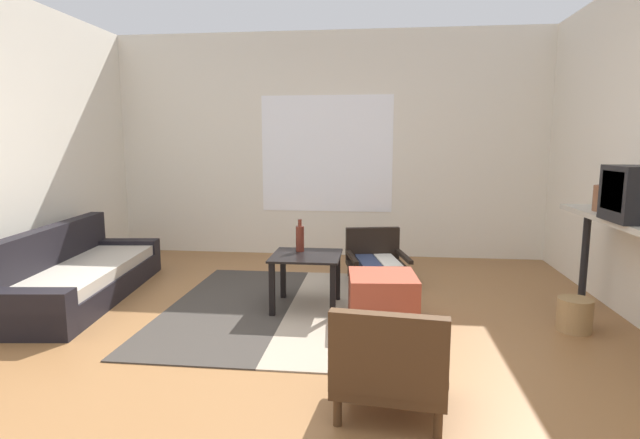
{
  "coord_description": "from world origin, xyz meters",
  "views": [
    {
      "loc": [
        0.63,
        -3.1,
        1.38
      ],
      "look_at": [
        0.15,
        1.04,
        0.74
      ],
      "focal_mm": 28.06,
      "sensor_mm": 36.0,
      "label": 1
    }
  ],
  "objects_px": {
    "armchair_striped_foreground": "(390,367)",
    "console_shelf": "(639,234)",
    "couch": "(76,276)",
    "ottoman_orange": "(382,298)",
    "glass_bottle": "(300,238)",
    "wicker_basket": "(575,315)",
    "coffee_table": "(306,266)",
    "armchair_by_window": "(376,259)",
    "clay_vase": "(612,197)"
  },
  "relations": [
    {
      "from": "armchair_striped_foreground",
      "to": "console_shelf",
      "type": "bearing_deg",
      "value": 33.82
    },
    {
      "from": "couch",
      "to": "ottoman_orange",
      "type": "bearing_deg",
      "value": -5.76
    },
    {
      "from": "console_shelf",
      "to": "glass_bottle",
      "type": "height_order",
      "value": "console_shelf"
    },
    {
      "from": "glass_bottle",
      "to": "wicker_basket",
      "type": "relative_size",
      "value": 1.13
    },
    {
      "from": "armchair_striped_foreground",
      "to": "console_shelf",
      "type": "height_order",
      "value": "console_shelf"
    },
    {
      "from": "coffee_table",
      "to": "glass_bottle",
      "type": "distance_m",
      "value": 0.26
    },
    {
      "from": "console_shelf",
      "to": "wicker_basket",
      "type": "distance_m",
      "value": 0.75
    },
    {
      "from": "coffee_table",
      "to": "armchair_by_window",
      "type": "xyz_separation_m",
      "value": [
        0.58,
        0.91,
        -0.13
      ]
    },
    {
      "from": "wicker_basket",
      "to": "armchair_by_window",
      "type": "bearing_deg",
      "value": 141.03
    },
    {
      "from": "armchair_striped_foreground",
      "to": "clay_vase",
      "type": "relative_size",
      "value": 1.88
    },
    {
      "from": "couch",
      "to": "glass_bottle",
      "type": "distance_m",
      "value": 2.05
    },
    {
      "from": "armchair_striped_foreground",
      "to": "clay_vase",
      "type": "xyz_separation_m",
      "value": [
        1.67,
        1.54,
        0.72
      ]
    },
    {
      "from": "armchair_by_window",
      "to": "glass_bottle",
      "type": "height_order",
      "value": "glass_bottle"
    },
    {
      "from": "ottoman_orange",
      "to": "console_shelf",
      "type": "height_order",
      "value": "console_shelf"
    },
    {
      "from": "console_shelf",
      "to": "glass_bottle",
      "type": "relative_size",
      "value": 6.35
    },
    {
      "from": "armchair_by_window",
      "to": "console_shelf",
      "type": "height_order",
      "value": "console_shelf"
    },
    {
      "from": "coffee_table",
      "to": "clay_vase",
      "type": "xyz_separation_m",
      "value": [
        2.33,
        -0.09,
        0.62
      ]
    },
    {
      "from": "glass_bottle",
      "to": "clay_vase",
      "type": "bearing_deg",
      "value": -5.0
    },
    {
      "from": "armchair_striped_foreground",
      "to": "glass_bottle",
      "type": "relative_size",
      "value": 2.23
    },
    {
      "from": "ottoman_orange",
      "to": "clay_vase",
      "type": "xyz_separation_m",
      "value": [
        1.7,
        0.16,
        0.8
      ]
    },
    {
      "from": "couch",
      "to": "armchair_striped_foreground",
      "type": "xyz_separation_m",
      "value": [
        2.75,
        -1.66,
        0.06
      ]
    },
    {
      "from": "coffee_table",
      "to": "armchair_striped_foreground",
      "type": "bearing_deg",
      "value": -67.91
    },
    {
      "from": "coffee_table",
      "to": "armchair_by_window",
      "type": "bearing_deg",
      "value": 57.59
    },
    {
      "from": "armchair_by_window",
      "to": "wicker_basket",
      "type": "distance_m",
      "value": 1.9
    },
    {
      "from": "couch",
      "to": "wicker_basket",
      "type": "height_order",
      "value": "couch"
    },
    {
      "from": "armchair_by_window",
      "to": "armchair_striped_foreground",
      "type": "xyz_separation_m",
      "value": [
        0.08,
        -2.54,
        0.03
      ]
    },
    {
      "from": "armchair_striped_foreground",
      "to": "glass_bottle",
      "type": "distance_m",
      "value": 1.92
    },
    {
      "from": "couch",
      "to": "wicker_basket",
      "type": "bearing_deg",
      "value": -4.33
    },
    {
      "from": "coffee_table",
      "to": "glass_bottle",
      "type": "bearing_deg",
      "value": 120.24
    },
    {
      "from": "couch",
      "to": "clay_vase",
      "type": "height_order",
      "value": "clay_vase"
    },
    {
      "from": "ottoman_orange",
      "to": "wicker_basket",
      "type": "height_order",
      "value": "ottoman_orange"
    },
    {
      "from": "coffee_table",
      "to": "clay_vase",
      "type": "height_order",
      "value": "clay_vase"
    },
    {
      "from": "armchair_striped_foreground",
      "to": "wicker_basket",
      "type": "bearing_deg",
      "value": 44.08
    },
    {
      "from": "ottoman_orange",
      "to": "glass_bottle",
      "type": "bearing_deg",
      "value": 152.53
    },
    {
      "from": "coffee_table",
      "to": "ottoman_orange",
      "type": "bearing_deg",
      "value": -20.95
    },
    {
      "from": "ottoman_orange",
      "to": "clay_vase",
      "type": "distance_m",
      "value": 1.88
    },
    {
      "from": "armchair_by_window",
      "to": "armchair_striped_foreground",
      "type": "bearing_deg",
      "value": -88.13
    },
    {
      "from": "couch",
      "to": "armchair_by_window",
      "type": "bearing_deg",
      "value": 18.25
    },
    {
      "from": "coffee_table",
      "to": "armchair_by_window",
      "type": "distance_m",
      "value": 1.09
    },
    {
      "from": "ottoman_orange",
      "to": "console_shelf",
      "type": "relative_size",
      "value": 0.29
    },
    {
      "from": "couch",
      "to": "console_shelf",
      "type": "height_order",
      "value": "console_shelf"
    },
    {
      "from": "glass_bottle",
      "to": "wicker_basket",
      "type": "distance_m",
      "value": 2.21
    },
    {
      "from": "ottoman_orange",
      "to": "clay_vase",
      "type": "bearing_deg",
      "value": 5.28
    },
    {
      "from": "console_shelf",
      "to": "wicker_basket",
      "type": "xyz_separation_m",
      "value": [
        -0.28,
        0.23,
        -0.66
      ]
    },
    {
      "from": "armchair_by_window",
      "to": "clay_vase",
      "type": "height_order",
      "value": "clay_vase"
    },
    {
      "from": "couch",
      "to": "console_shelf",
      "type": "bearing_deg",
      "value": -7.02
    },
    {
      "from": "console_shelf",
      "to": "armchair_striped_foreground",
      "type": "bearing_deg",
      "value": -146.18
    },
    {
      "from": "couch",
      "to": "glass_bottle",
      "type": "height_order",
      "value": "glass_bottle"
    },
    {
      "from": "coffee_table",
      "to": "ottoman_orange",
      "type": "height_order",
      "value": "coffee_table"
    },
    {
      "from": "armchair_by_window",
      "to": "armchair_striped_foreground",
      "type": "relative_size",
      "value": 1.14
    }
  ]
}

